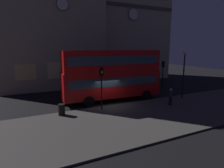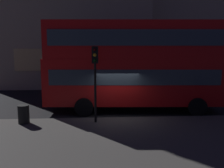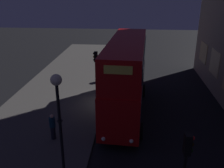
{
  "view_description": "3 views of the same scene",
  "coord_description": "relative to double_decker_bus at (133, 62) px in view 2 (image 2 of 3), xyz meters",
  "views": [
    {
      "loc": [
        -7.82,
        -17.12,
        5.81
      ],
      "look_at": [
        0.62,
        0.29,
        2.07
      ],
      "focal_mm": 30.73,
      "sensor_mm": 36.0,
      "label": 1
    },
    {
      "loc": [
        -1.14,
        -14.24,
        4.2
      ],
      "look_at": [
        -0.21,
        1.12,
        1.74
      ],
      "focal_mm": 41.09,
      "sensor_mm": 36.0,
      "label": 2
    },
    {
      "loc": [
        18.15,
        1.74,
        8.82
      ],
      "look_at": [
        0.61,
        0.17,
        1.97
      ],
      "focal_mm": 39.38,
      "sensor_mm": 36.0,
      "label": 3
    }
  ],
  "objects": [
    {
      "name": "litter_bin",
      "position": [
        -6.01,
        -2.58,
        -2.48
      ],
      "size": [
        0.57,
        0.57,
        0.95
      ],
      "primitive_type": "cylinder",
      "color": "black",
      "rests_on": "sidewalk_slab"
    },
    {
      "name": "ground_plane",
      "position": [
        -1.11,
        -1.29,
        -3.08
      ],
      "size": [
        80.0,
        80.0,
        0.0
      ],
      "primitive_type": "plane",
      "color": "black"
    },
    {
      "name": "sidewalk_slab",
      "position": [
        -1.11,
        -5.84,
        -3.02
      ],
      "size": [
        44.0,
        8.09,
        0.12
      ],
      "primitive_type": "cube",
      "color": "#423F3D",
      "rests_on": "ground"
    },
    {
      "name": "double_decker_bus",
      "position": [
        0.0,
        0.0,
        0.0
      ],
      "size": [
        10.92,
        3.2,
        5.49
      ],
      "rotation": [
        0.0,
        0.0,
        -0.06
      ],
      "color": "#B20F0F",
      "rests_on": "ground"
    },
    {
      "name": "building_plain_facade",
      "position": [
        8.43,
        13.67,
        4.59
      ],
      "size": [
        16.5,
        8.23,
        15.32
      ],
      "color": "tan",
      "rests_on": "ground"
    },
    {
      "name": "traffic_light_near_kerb",
      "position": [
        -2.33,
        -2.63,
        -0.13
      ],
      "size": [
        0.33,
        0.37,
        3.92
      ],
      "rotation": [
        0.0,
        0.0,
        -0.05
      ],
      "color": "black",
      "rests_on": "sidewalk_slab"
    }
  ]
}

